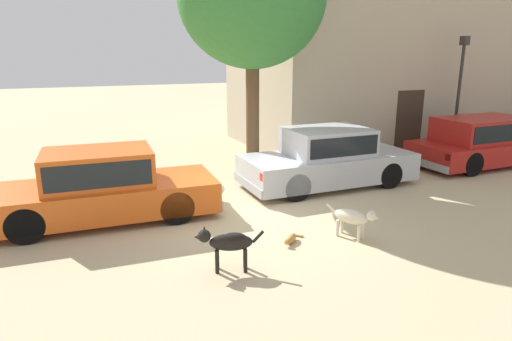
% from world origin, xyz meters
% --- Properties ---
extents(ground_plane, '(80.00, 80.00, 0.00)m').
position_xyz_m(ground_plane, '(0.00, 0.00, 0.00)').
color(ground_plane, tan).
extents(parked_sedan_nearest, '(4.70, 1.98, 1.44)m').
position_xyz_m(parked_sedan_nearest, '(-2.65, 1.02, 0.71)').
color(parked_sedan_nearest, '#D15619').
rests_on(parked_sedan_nearest, ground_plane).
extents(parked_sedan_second, '(4.53, 1.89, 1.47)m').
position_xyz_m(parked_sedan_second, '(2.79, 1.21, 0.72)').
color(parked_sedan_second, '#B2B5BA').
rests_on(parked_sedan_second, ground_plane).
extents(parked_sedan_third, '(4.67, 1.90, 1.44)m').
position_xyz_m(parked_sedan_third, '(8.19, 1.13, 0.75)').
color(parked_sedan_third, '#AD1E19').
rests_on(parked_sedan_third, ground_plane).
extents(apartment_block, '(12.66, 5.45, 9.74)m').
position_xyz_m(apartment_block, '(9.20, 6.02, 4.87)').
color(apartment_block, tan).
rests_on(apartment_block, ground_plane).
extents(stray_dog_spotted, '(1.03, 0.46, 0.72)m').
position_xyz_m(stray_dog_spotted, '(-1.12, -2.05, 0.48)').
color(stray_dog_spotted, black).
rests_on(stray_dog_spotted, ground_plane).
extents(stray_dog_tan, '(0.55, 0.96, 0.63)m').
position_xyz_m(stray_dog_tan, '(1.40, -1.80, 0.40)').
color(stray_dog_tan, beige).
rests_on(stray_dog_tan, ground_plane).
extents(stray_cat, '(0.53, 0.46, 0.16)m').
position_xyz_m(stray_cat, '(0.27, -1.54, 0.08)').
color(stray_cat, '#B77F3D').
rests_on(stray_cat, ground_plane).
extents(street_lamp, '(0.22, 0.22, 3.79)m').
position_xyz_m(street_lamp, '(8.56, 2.53, 2.43)').
color(street_lamp, '#2D2B28').
rests_on(street_lamp, ground_plane).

